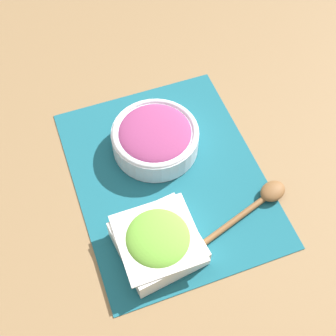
{
  "coord_description": "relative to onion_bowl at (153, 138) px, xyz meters",
  "views": [
    {
      "loc": [
        -0.48,
        0.18,
        0.83
      ],
      "look_at": [
        0.0,
        0.0,
        0.03
      ],
      "focal_mm": 50.0,
      "sensor_mm": 36.0,
      "label": 1
    }
  ],
  "objects": [
    {
      "name": "lettuce_bowl",
      "position": [
        -0.23,
        0.07,
        -0.0
      ],
      "size": [
        0.16,
        0.16,
        0.06
      ],
      "color": "white",
      "rests_on": "placemat"
    },
    {
      "name": "wooden_spoon",
      "position": [
        -0.2,
        -0.16,
        -0.03
      ],
      "size": [
        0.09,
        0.22,
        0.02
      ],
      "color": "brown",
      "rests_on": "placemat"
    },
    {
      "name": "placemat",
      "position": [
        -0.08,
        -0.0,
        -0.04
      ],
      "size": [
        0.48,
        0.38,
        0.0
      ],
      "color": "#195B6B",
      "rests_on": "ground_plane"
    },
    {
      "name": "onion_bowl",
      "position": [
        0.0,
        0.0,
        0.0
      ],
      "size": [
        0.18,
        0.18,
        0.07
      ],
      "color": "silver",
      "rests_on": "placemat"
    },
    {
      "name": "ground_plane",
      "position": [
        -0.08,
        -0.0,
        -0.04
      ],
      "size": [
        3.0,
        3.0,
        0.0
      ],
      "primitive_type": "plane",
      "color": "olive"
    }
  ]
}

